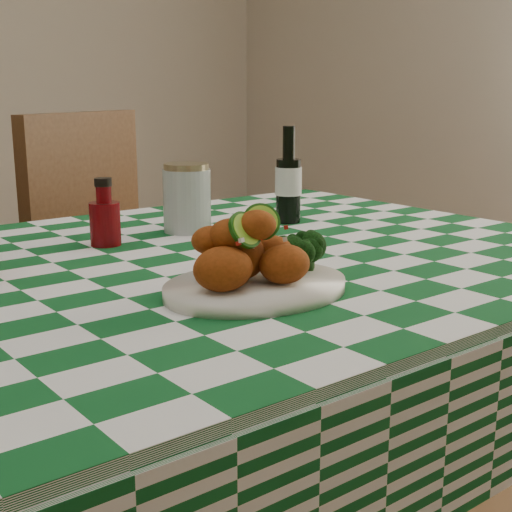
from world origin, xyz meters
TOP-DOWN VIEW (x-y plane):
  - dining_table at (0.00, 0.00)m, footprint 1.66×1.06m
  - plate at (0.05, -0.22)m, footprint 0.29×0.23m
  - fried_chicken_pile at (0.05, -0.22)m, footprint 0.16×0.12m
  - broccoli_side at (0.14, -0.21)m, footprint 0.08×0.08m
  - ketchup_bottle at (0.03, 0.20)m, footprint 0.07×0.07m
  - mason_jar at (0.22, 0.22)m, footprint 0.11×0.11m
  - beer_bottle at (0.45, 0.16)m, footprint 0.06×0.06m
  - wooden_chair_right at (0.40, 0.71)m, footprint 0.62×0.63m

SIDE VIEW (x-z plane):
  - dining_table at x=0.00m, z-range 0.00..0.79m
  - wooden_chair_right at x=0.40m, z-range 0.00..1.00m
  - plate at x=0.05m, z-range 0.79..0.80m
  - broccoli_side at x=0.14m, z-range 0.80..0.86m
  - ketchup_bottle at x=0.03m, z-range 0.79..0.91m
  - fried_chicken_pile at x=0.05m, z-range 0.80..0.91m
  - mason_jar at x=0.22m, z-range 0.79..0.92m
  - beer_bottle at x=0.45m, z-range 0.79..0.99m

